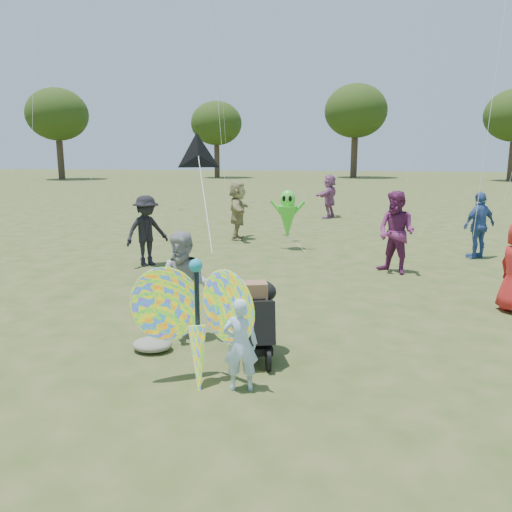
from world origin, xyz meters
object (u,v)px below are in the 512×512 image
Objects in this scene: child_girl at (240,344)px; butterfly_kite at (197,322)px; crowd_e at (396,233)px; alien_kite at (288,216)px; jogging_stroller at (255,315)px; crowd_c at (479,225)px; crowd_d at (238,211)px; crowd_b at (147,231)px; crowd_j at (329,196)px; adult_man at (185,287)px.

butterfly_kite is (-0.54, 0.08, 0.21)m from child_girl.
alien_kite is at bearing 176.30° from crowd_e.
jogging_stroller is 8.05m from alien_kite.
butterfly_kite is (-2.87, -6.36, -0.19)m from crowd_e.
crowd_c is 0.92× the size of crowd_e.
crowd_d is at bearing 141.54° from alien_kite.
alien_kite is (1.79, -1.43, 0.03)m from crowd_d.
crowd_e is 6.98m from butterfly_kite.
alien_kite is (3.18, 2.81, 0.09)m from crowd_b.
crowd_j is (0.43, 16.79, 0.38)m from child_girl.
crowd_d is 1.69× the size of jogging_stroller.
crowd_b is 6.87m from butterfly_kite.
crowd_c is at bearing -132.31° from child_girl.
crowd_e reaches higher than crowd_b.
crowd_e is 1.10× the size of butterfly_kite.
child_girl is 0.60× the size of crowd_j.
crowd_j is (-4.24, 8.16, 0.06)m from crowd_c.
crowd_b is (-3.69, 6.19, 0.31)m from child_girl.
crowd_e reaches higher than crowd_j.
child_girl reaches higher than jogging_stroller.
alien_kite is (-0.50, 8.03, 0.36)m from jogging_stroller.
crowd_b is 1.01× the size of alien_kite.
crowd_c is 10.02m from butterfly_kite.
crowd_e is at bearing -42.07° from alien_kite.
crowd_e reaches higher than jogging_stroller.
crowd_j reaches higher than alien_kite.
crowd_d is 1.00× the size of crowd_j.
crowd_c is at bearing 49.35° from crowd_j.
crowd_b reaches higher than butterfly_kite.
crowd_c is at bearing -35.37° from crowd_b.
crowd_d is (-6.97, 1.79, 0.06)m from crowd_c.
child_girl is 1.01× the size of jogging_stroller.
adult_man is 0.94× the size of butterfly_kite.
adult_man is 0.94× the size of crowd_b.
crowd_b is at bearing 119.90° from adult_man.
crowd_d reaches higher than child_girl.
crowd_j is (-1.90, 10.34, -0.02)m from crowd_e.
child_girl is 0.97m from jogging_stroller.
crowd_e is 10.52m from crowd_j.
jogging_stroller is at bearing -20.43° from adult_man.
crowd_e is at bearing -137.17° from crowd_d.
crowd_b is 1.01× the size of butterfly_kite.
crowd_b is at bearing 155.37° from crowd_d.
butterfly_kite is (-0.54, -0.89, 0.16)m from jogging_stroller.
crowd_b is at bearing 117.24° from butterfly_kite.
alien_kite is (0.04, 8.92, 0.20)m from butterfly_kite.
crowd_e is 5.96m from jogging_stroller.
butterfly_kite is at bearing -64.47° from adult_man.
crowd_c reaches higher than butterfly_kite.
crowd_c is at bearing 42.49° from jogging_stroller.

